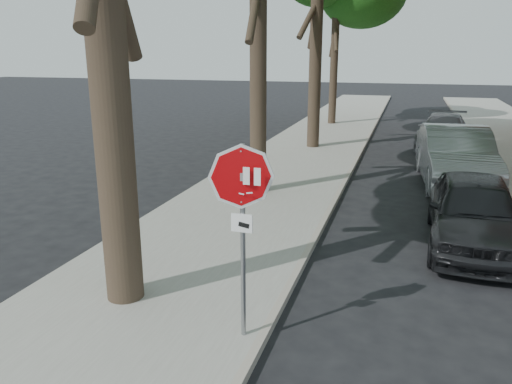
% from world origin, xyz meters
% --- Properties ---
extents(ground, '(120.00, 120.00, 0.00)m').
position_xyz_m(ground, '(0.00, 0.00, 0.00)').
color(ground, black).
rests_on(ground, ground).
extents(sidewalk_left, '(4.00, 55.00, 0.12)m').
position_xyz_m(sidewalk_left, '(-2.50, 12.00, 0.06)').
color(sidewalk_left, gray).
rests_on(sidewalk_left, ground).
extents(curb_left, '(0.12, 55.00, 0.13)m').
position_xyz_m(curb_left, '(-0.45, 12.00, 0.07)').
color(curb_left, '#9E9384').
rests_on(curb_left, ground).
extents(curb_right, '(0.12, 55.00, 0.13)m').
position_xyz_m(curb_right, '(3.95, 12.00, 0.07)').
color(curb_right, '#9E9384').
rests_on(curb_right, ground).
extents(stop_sign, '(0.76, 0.34, 2.61)m').
position_xyz_m(stop_sign, '(-0.70, -0.03, 1.95)').
color(stop_sign, gray).
rests_on(stop_sign, sidewalk_left).
extents(car_a, '(1.83, 4.28, 1.44)m').
position_xyz_m(car_a, '(2.60, 4.67, 0.72)').
color(car_a, black).
rests_on(car_a, ground).
extents(car_b, '(2.18, 5.27, 1.70)m').
position_xyz_m(car_b, '(2.60, 9.67, 0.85)').
color(car_b, gray).
rests_on(car_b, ground).
extents(car_c, '(2.40, 4.83, 1.35)m').
position_xyz_m(car_c, '(2.60, 15.85, 0.67)').
color(car_c, '#545459').
rests_on(car_c, ground).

